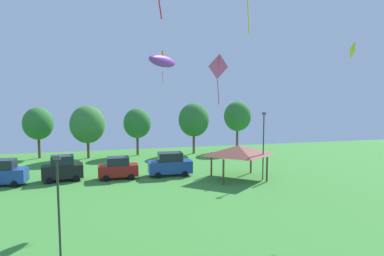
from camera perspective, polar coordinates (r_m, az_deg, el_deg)
The scene contains 15 objects.
kite_flying_0 at distance 25.20m, azimuth 4.42°, elevation 9.83°, with size 1.72×0.67×3.65m.
kite_flying_3 at distance 32.46m, azimuth 25.20°, elevation 11.67°, with size 1.21×0.79×1.40m.
kite_flying_9 at distance 28.91m, azimuth -4.93°, elevation 11.03°, with size 3.31×4.00×2.73m.
parked_car_leftmost at distance 39.03m, azimuth -29.20°, elevation -6.55°, with size 4.79×2.37×2.62m.
parked_car_second_from_left at distance 38.46m, azimuth -20.76°, elevation -6.34°, with size 4.25×2.42×2.67m.
parked_car_third_from_left at distance 37.65m, azimuth -12.21°, elevation -6.55°, with size 4.17×1.97×2.36m.
parked_car_rightmost_in_row at distance 38.27m, azimuth -3.66°, elevation -6.05°, with size 4.80×2.14×2.61m.
park_pavilion at distance 36.96m, azimuth 7.73°, elevation -3.67°, with size 6.14×5.30×3.60m.
light_post_0 at distance 36.60m, azimuth 11.82°, elevation -2.39°, with size 0.36×0.20×7.17m.
light_post_1 at distance 20.18m, azimuth -21.37°, elevation -11.37°, with size 0.36×0.20×5.87m.
treeline_tree_1 at distance 52.39m, azimuth -24.27°, elevation 0.67°, with size 4.13×4.13×7.18m.
treeline_tree_2 at distance 50.04m, azimuth -17.02°, elevation 0.57°, with size 4.82×4.82×7.44m.
treeline_tree_3 at distance 50.86m, azimuth -9.12°, elevation 0.78°, with size 4.00×4.00×6.94m.
treeline_tree_4 at distance 51.61m, azimuth 0.30°, elevation 1.36°, with size 4.61×4.61×7.66m.
treeline_tree_5 at distance 54.77m, azimuth 7.58°, elevation 1.94°, with size 4.29×4.29×7.85m.
Camera 1 is at (-3.92, 3.98, 9.17)m, focal length 32.00 mm.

